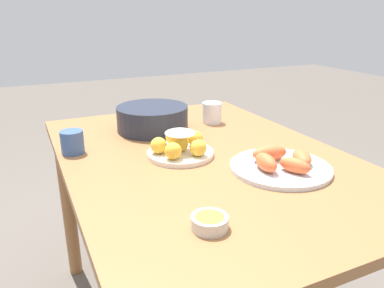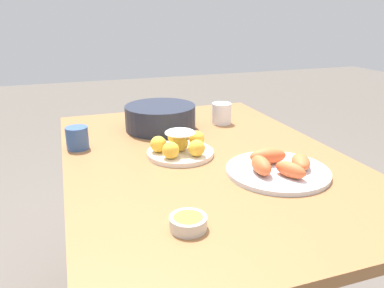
{
  "view_description": "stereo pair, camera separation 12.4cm",
  "coord_description": "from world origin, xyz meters",
  "px_view_note": "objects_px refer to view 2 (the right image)",
  "views": [
    {
      "loc": [
        -1.05,
        0.53,
        1.23
      ],
      "look_at": [
        0.01,
        0.04,
        0.81
      ],
      "focal_mm": 35.0,
      "sensor_mm": 36.0,
      "label": 1
    },
    {
      "loc": [
        -1.1,
        0.42,
        1.23
      ],
      "look_at": [
        0.01,
        0.04,
        0.81
      ],
      "focal_mm": 35.0,
      "sensor_mm": 36.0,
      "label": 2
    }
  ],
  "objects_px": {
    "serving_bowl": "(160,117)",
    "sauce_bowl": "(188,222)",
    "cake_plate": "(180,146)",
    "seafood_platter": "(278,168)",
    "dining_table": "(203,183)",
    "cup_near": "(222,113)",
    "cup_far": "(77,138)"
  },
  "relations": [
    {
      "from": "serving_bowl",
      "to": "sauce_bowl",
      "type": "height_order",
      "value": "serving_bowl"
    },
    {
      "from": "sauce_bowl",
      "to": "cake_plate",
      "type": "bearing_deg",
      "value": -14.89
    },
    {
      "from": "cake_plate",
      "to": "seafood_platter",
      "type": "xyz_separation_m",
      "value": [
        -0.24,
        -0.23,
        -0.01
      ]
    },
    {
      "from": "dining_table",
      "to": "cup_near",
      "type": "relative_size",
      "value": 14.7
    },
    {
      "from": "serving_bowl",
      "to": "cup_far",
      "type": "bearing_deg",
      "value": 111.57
    },
    {
      "from": "dining_table",
      "to": "serving_bowl",
      "type": "height_order",
      "value": "serving_bowl"
    },
    {
      "from": "dining_table",
      "to": "serving_bowl",
      "type": "relative_size",
      "value": 4.55
    },
    {
      "from": "serving_bowl",
      "to": "cup_near",
      "type": "relative_size",
      "value": 3.23
    },
    {
      "from": "serving_bowl",
      "to": "seafood_platter",
      "type": "xyz_separation_m",
      "value": [
        -0.55,
        -0.22,
        -0.03
      ]
    },
    {
      "from": "cake_plate",
      "to": "dining_table",
      "type": "bearing_deg",
      "value": -107.28
    },
    {
      "from": "cup_near",
      "to": "cup_far",
      "type": "bearing_deg",
      "value": 101.73
    },
    {
      "from": "sauce_bowl",
      "to": "cup_far",
      "type": "distance_m",
      "value": 0.65
    },
    {
      "from": "serving_bowl",
      "to": "cake_plate",
      "type": "bearing_deg",
      "value": 177.65
    },
    {
      "from": "cake_plate",
      "to": "cup_near",
      "type": "relative_size",
      "value": 2.53
    },
    {
      "from": "seafood_platter",
      "to": "cup_far",
      "type": "relative_size",
      "value": 3.88
    },
    {
      "from": "seafood_platter",
      "to": "sauce_bowl",
      "type": "bearing_deg",
      "value": 119.74
    },
    {
      "from": "cake_plate",
      "to": "serving_bowl",
      "type": "height_order",
      "value": "serving_bowl"
    },
    {
      "from": "cake_plate",
      "to": "sauce_bowl",
      "type": "height_order",
      "value": "cake_plate"
    },
    {
      "from": "dining_table",
      "to": "seafood_platter",
      "type": "distance_m",
      "value": 0.29
    },
    {
      "from": "sauce_bowl",
      "to": "cup_near",
      "type": "bearing_deg",
      "value": -28.2
    },
    {
      "from": "cake_plate",
      "to": "sauce_bowl",
      "type": "relative_size",
      "value": 2.63
    },
    {
      "from": "dining_table",
      "to": "cup_far",
      "type": "distance_m",
      "value": 0.47
    },
    {
      "from": "dining_table",
      "to": "cup_far",
      "type": "bearing_deg",
      "value": 63.0
    },
    {
      "from": "cup_near",
      "to": "cup_far",
      "type": "xyz_separation_m",
      "value": [
        -0.12,
        0.6,
        -0.0
      ]
    },
    {
      "from": "serving_bowl",
      "to": "dining_table",
      "type": "bearing_deg",
      "value": -169.27
    },
    {
      "from": "cup_near",
      "to": "cake_plate",
      "type": "bearing_deg",
      "value": 137.27
    },
    {
      "from": "sauce_bowl",
      "to": "cup_near",
      "type": "xyz_separation_m",
      "value": [
        0.74,
        -0.4,
        0.03
      ]
    },
    {
      "from": "serving_bowl",
      "to": "seafood_platter",
      "type": "relative_size",
      "value": 0.93
    },
    {
      "from": "sauce_bowl",
      "to": "serving_bowl",
      "type": "bearing_deg",
      "value": -9.77
    },
    {
      "from": "sauce_bowl",
      "to": "seafood_platter",
      "type": "xyz_separation_m",
      "value": [
        0.2,
        -0.35,
        0.0
      ]
    },
    {
      "from": "dining_table",
      "to": "cake_plate",
      "type": "relative_size",
      "value": 5.81
    },
    {
      "from": "dining_table",
      "to": "seafood_platter",
      "type": "xyz_separation_m",
      "value": [
        -0.21,
        -0.16,
        0.12
      ]
    }
  ]
}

